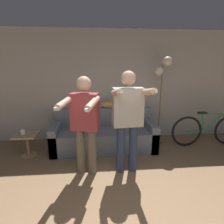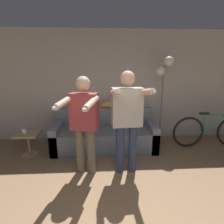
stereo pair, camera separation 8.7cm
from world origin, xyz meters
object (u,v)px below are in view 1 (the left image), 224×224
couch (104,136)px  person_left (85,120)px  floor_lamp (162,74)px  cat (110,104)px  cup (23,132)px  person_right (128,116)px  bicycle (208,130)px  side_table (27,140)px

couch → person_left: 1.22m
couch → floor_lamp: 1.88m
cat → cup: cat is taller
person_right → cup: bearing=156.9°
cup → cat: bearing=19.0°
cat → cup: size_ratio=5.60×
couch → floor_lamp: floor_lamp is taller
bicycle → person_right: bearing=-156.3°
person_left → cat: size_ratio=3.01×
cat → cup: 1.90m
person_right → cup: (-1.95, 0.67, -0.48)m
person_left → side_table: size_ratio=3.42×
cat → bicycle: 2.32m
person_right → bicycle: bearing=19.6°
person_left → cup: size_ratio=16.85×
side_table → person_left: bearing=-30.4°
person_right → bicycle: size_ratio=0.99×
person_left → person_right: (0.69, 0.00, 0.06)m
couch → side_table: 1.57m
cup → floor_lamp: bearing=9.7°
person_right → cat: person_right is taller
person_left → bicycle: size_ratio=0.94×
person_left → person_right: size_ratio=0.95×
cat → side_table: 1.88m
couch → bicycle: size_ratio=1.28×
floor_lamp → cup: (-2.91, -0.50, -1.09)m
cat → floor_lamp: size_ratio=0.27×
person_right → cup: size_ratio=17.67×
person_left → cat: person_left is taller
floor_lamp → bicycle: size_ratio=1.15×
couch → person_right: (0.35, -0.96, 0.72)m
couch → floor_lamp: bearing=9.0°
side_table → bicycle: 3.92m
cup → bicycle: bearing=3.1°
floor_lamp → bicycle: bearing=-15.0°
side_table → cup: cup is taller
floor_lamp → side_table: floor_lamp is taller
floor_lamp → cup: bearing=-170.3°
cat → side_table: bearing=-161.5°
couch → person_left: (-0.34, -0.96, 0.66)m
person_left → cup: (-1.26, 0.67, -0.42)m
person_right → couch: bearing=105.7°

